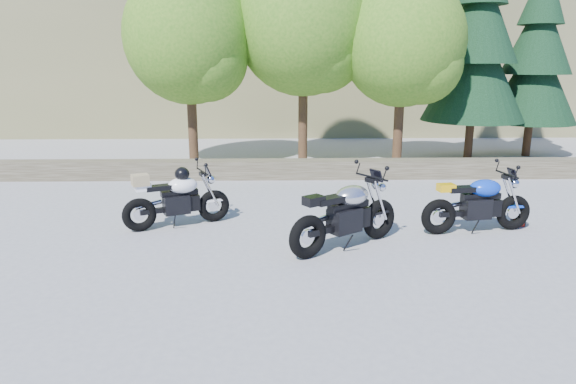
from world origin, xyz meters
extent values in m
plane|color=gray|center=(0.00, 0.00, 0.00)|extent=(90.00, 90.00, 0.00)
cube|color=#433D2D|center=(0.00, 5.50, 0.25)|extent=(22.00, 0.55, 0.50)
cylinder|color=#382314|center=(-2.50, 7.20, 1.51)|extent=(0.28, 0.28, 3.02)
sphere|color=#356F18|center=(-2.50, 7.20, 3.78)|extent=(3.67, 3.67, 3.67)
sphere|color=#356F18|center=(-2.00, 6.90, 3.13)|extent=(2.38, 2.38, 2.38)
cylinder|color=#382314|center=(0.80, 7.60, 1.68)|extent=(0.28, 0.28, 3.36)
sphere|color=#356F18|center=(0.80, 7.60, 4.20)|extent=(4.08, 4.08, 4.08)
sphere|color=#356F18|center=(1.30, 7.30, 3.48)|extent=(2.64, 2.64, 2.64)
cylinder|color=#382314|center=(3.60, 7.00, 1.46)|extent=(0.28, 0.28, 2.91)
sphere|color=#356F18|center=(3.60, 7.00, 3.64)|extent=(3.54, 3.54, 3.54)
sphere|color=#356F18|center=(4.10, 6.70, 3.02)|extent=(2.29, 2.29, 2.29)
cylinder|color=#382314|center=(6.20, 8.20, 1.08)|extent=(0.26, 0.26, 2.16)
cone|color=black|center=(6.20, 8.20, 2.88)|extent=(3.17, 3.17, 3.24)
cone|color=black|center=(6.20, 8.20, 4.46)|extent=(2.45, 2.45, 2.88)
cylinder|color=#382314|center=(8.40, 8.80, 0.96)|extent=(0.26, 0.26, 1.92)
cone|color=black|center=(8.40, 8.80, 2.56)|extent=(2.82, 2.82, 2.88)
cone|color=black|center=(8.40, 8.80, 3.97)|extent=(2.18, 2.18, 2.56)
torus|color=black|center=(1.80, 0.55, 0.36)|extent=(0.69, 0.56, 0.72)
torus|color=black|center=(0.48, -0.38, 0.36)|extent=(0.69, 0.56, 0.72)
cylinder|color=silver|center=(1.80, 0.55, 0.36)|extent=(0.23, 0.18, 0.25)
cylinder|color=silver|center=(0.48, -0.38, 0.36)|extent=(0.23, 0.18, 0.25)
cube|color=black|center=(1.13, 0.07, 0.49)|extent=(0.63, 0.58, 0.40)
cube|color=black|center=(1.19, 0.12, 0.74)|extent=(0.74, 0.60, 0.11)
ellipsoid|color=silver|center=(1.25, 0.16, 0.90)|extent=(0.78, 0.73, 0.34)
cube|color=black|center=(0.85, -0.12, 0.90)|extent=(0.60, 0.52, 0.10)
cube|color=black|center=(0.58, -0.31, 0.94)|extent=(0.39, 0.36, 0.15)
cylinder|color=black|center=(1.62, 0.42, 1.15)|extent=(0.45, 0.63, 0.04)
sphere|color=silver|center=(1.77, 0.52, 0.96)|extent=(0.20, 0.20, 0.20)
torus|color=black|center=(-1.25, 1.63, 0.32)|extent=(0.65, 0.41, 0.64)
torus|color=black|center=(-2.55, 1.04, 0.32)|extent=(0.65, 0.41, 0.64)
cylinder|color=silver|center=(-1.25, 1.63, 0.32)|extent=(0.22, 0.13, 0.22)
cylinder|color=silver|center=(-2.55, 1.04, 0.32)|extent=(0.22, 0.13, 0.22)
cube|color=black|center=(-1.92, 1.33, 0.44)|extent=(0.56, 0.47, 0.36)
cube|color=black|center=(-1.85, 1.36, 0.66)|extent=(0.70, 0.43, 0.10)
ellipsoid|color=white|center=(-1.79, 1.39, 0.80)|extent=(0.68, 0.59, 0.30)
cube|color=black|center=(-2.19, 1.21, 0.80)|extent=(0.54, 0.40, 0.09)
cube|color=white|center=(-2.46, 1.08, 0.84)|extent=(0.34, 0.30, 0.13)
cylinder|color=black|center=(-1.43, 1.55, 1.02)|extent=(0.30, 0.61, 0.03)
sphere|color=silver|center=(-1.28, 1.62, 0.86)|extent=(0.18, 0.18, 0.18)
ellipsoid|color=black|center=(-1.79, 1.39, 1.01)|extent=(0.37, 0.38, 0.26)
cube|color=#938055|center=(-2.50, 1.07, 0.97)|extent=(0.38, 0.36, 0.20)
torus|color=black|center=(4.41, 0.99, 0.33)|extent=(0.68, 0.27, 0.66)
torus|color=black|center=(2.94, 0.76, 0.33)|extent=(0.68, 0.27, 0.66)
cylinder|color=silver|center=(4.41, 0.99, 0.33)|extent=(0.23, 0.08, 0.23)
cylinder|color=silver|center=(2.94, 0.76, 0.33)|extent=(0.23, 0.08, 0.23)
cube|color=black|center=(3.65, 0.87, 0.46)|extent=(0.54, 0.39, 0.37)
cube|color=black|center=(3.73, 0.88, 0.69)|extent=(0.74, 0.28, 0.10)
ellipsoid|color=#0D38C8|center=(3.80, 0.90, 0.83)|extent=(0.65, 0.49, 0.32)
cube|color=black|center=(3.35, 0.82, 0.83)|extent=(0.55, 0.31, 0.09)
cube|color=#E7AC0C|center=(3.04, 0.77, 0.87)|extent=(0.32, 0.25, 0.14)
cylinder|color=black|center=(4.21, 0.96, 1.07)|extent=(0.14, 0.68, 0.03)
sphere|color=silver|center=(4.37, 0.99, 0.89)|extent=(0.19, 0.19, 0.19)
cube|color=black|center=(4.66, 1.26, 0.16)|extent=(0.26, 0.21, 0.32)
cube|color=#A3190D|center=(4.64, 1.16, 0.07)|extent=(0.19, 0.06, 0.14)
camera|label=1|loc=(0.00, -8.11, 3.05)|focal=32.00mm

